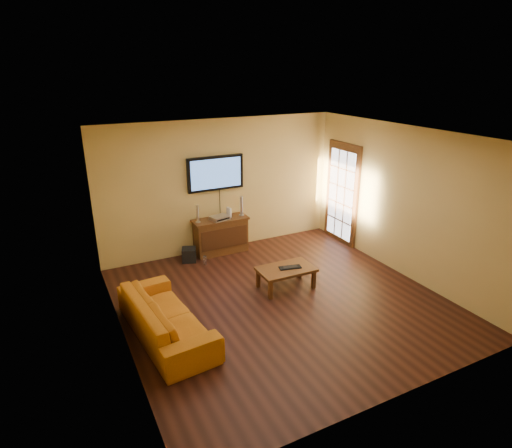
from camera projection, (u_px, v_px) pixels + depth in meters
ground_plane at (281, 301)px, 7.06m from camera, size 5.00×5.00×0.00m
room_walls at (264, 193)px, 6.99m from camera, size 5.00×5.00×5.00m
french_door at (342, 195)px, 9.15m from camera, size 0.07×1.02×2.22m
media_console at (221, 235)px, 8.77m from camera, size 1.13×0.43×0.74m
television at (216, 173)px, 8.48m from camera, size 1.17×0.08×0.69m
coffee_table at (286, 271)px, 7.37m from camera, size 0.98×0.60×0.38m
sofa at (165, 310)px, 6.03m from camera, size 0.79×2.10×0.80m
speaker_left at (198, 215)px, 8.39m from camera, size 0.10×0.10×0.36m
speaker_right at (241, 207)px, 8.78m from camera, size 0.11×0.11×0.41m
av_receiver at (220, 218)px, 8.58m from camera, size 0.41×0.34×0.08m
game_console at (229, 212)px, 8.72m from camera, size 0.06×0.15×0.20m
subwoofer at (189, 255)px, 8.45m from camera, size 0.35×0.35×0.27m
bottle at (205, 260)px, 8.32m from camera, size 0.07×0.07×0.19m
keyboard at (290, 267)px, 7.36m from camera, size 0.40×0.22×0.02m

